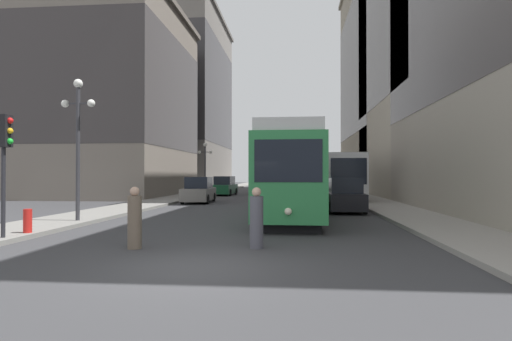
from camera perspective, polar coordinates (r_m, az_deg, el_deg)
ground_plane at (r=9.31m, az=-8.10°, el=-12.92°), size 200.00×200.00×0.00m
sidewalk_left at (r=49.82m, az=-5.73°, el=-2.74°), size 2.91×120.00×0.15m
sidewalk_right at (r=49.18m, az=11.66°, el=-2.76°), size 2.91×120.00×0.15m
streetcar at (r=20.59m, az=4.90°, el=-0.24°), size 2.76×13.87×3.89m
transit_bus at (r=34.29m, az=11.11°, el=-0.60°), size 2.60×12.65×3.45m
parked_car_left_near at (r=40.71m, az=-4.29°, el=-2.15°), size 2.07×4.55×1.82m
parked_car_left_mid at (r=30.23m, az=-7.71°, el=-2.71°), size 2.04×4.63×1.82m
parked_car_right_far at (r=23.00m, az=11.91°, el=-3.40°), size 1.93×4.29×1.82m
pedestrian_crossing_near at (r=11.51m, az=0.07°, el=-6.67°), size 0.37×0.37×1.65m
pedestrian_crossing_far at (r=11.91m, az=-16.04°, el=-6.40°), size 0.37×0.37×1.67m
traffic_light_near_left at (r=14.46m, az=-30.83°, el=3.19°), size 0.47×0.36×3.60m
lamp_post_left_near at (r=18.55m, az=-22.87°, el=5.33°), size 1.41×0.36×5.70m
lamp_post_left_far at (r=41.16m, az=-6.88°, el=1.44°), size 1.41×0.36×4.90m
fire_hydrant at (r=15.30m, az=-28.42°, el=-5.99°), size 0.26×0.26×0.75m
building_left_corner at (r=42.84m, az=-19.43°, el=9.02°), size 14.01×17.24×17.69m
building_left_midblock at (r=64.90m, az=-10.65°, el=9.35°), size 13.86×22.28×25.47m
building_right_corner at (r=55.99m, az=18.19°, el=12.12°), size 11.23×24.25×27.61m
building_right_midblock at (r=41.00m, az=23.66°, el=20.22°), size 11.10×20.89×31.97m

